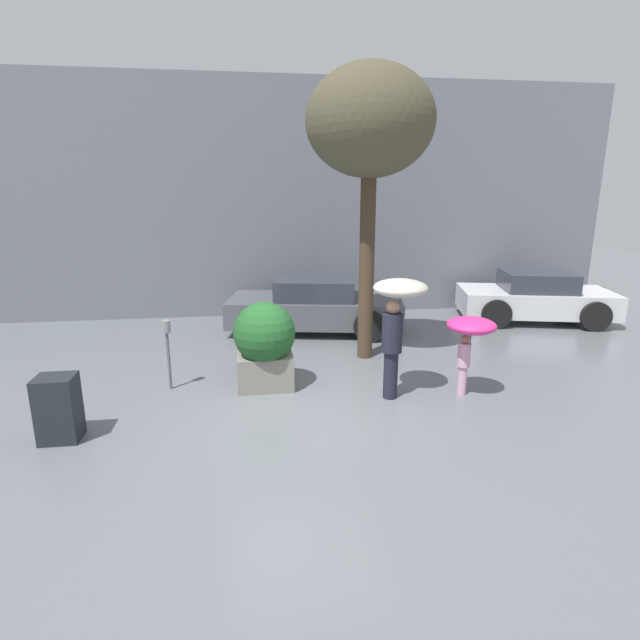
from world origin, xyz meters
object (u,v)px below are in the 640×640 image
(planter_box, at_px, (265,342))
(newspaper_box, at_px, (58,409))
(parking_meter, at_px, (167,340))
(person_adult, at_px, (397,309))
(street_tree, at_px, (370,125))
(parked_car_near, at_px, (315,306))
(person_child, at_px, (470,332))
(parked_car_far, at_px, (535,298))

(planter_box, height_order, newspaper_box, planter_box)
(parking_meter, bearing_deg, person_adult, -12.76)
(person_adult, distance_m, newspaper_box, 5.03)
(street_tree, xyz_separation_m, newspaper_box, (-4.84, -2.80, -3.94))
(parked_car_near, relative_size, street_tree, 0.78)
(planter_box, relative_size, parking_meter, 1.24)
(person_adult, distance_m, parking_meter, 3.80)
(street_tree, distance_m, newspaper_box, 6.84)
(planter_box, relative_size, person_child, 1.12)
(parked_car_far, bearing_deg, parking_meter, 125.35)
(parked_car_near, bearing_deg, person_child, -144.84)
(parked_car_near, height_order, street_tree, street_tree)
(person_adult, xyz_separation_m, newspaper_box, (-4.86, -0.79, -1.01))
(planter_box, xyz_separation_m, street_tree, (2.04, 1.35, 3.58))
(parking_meter, bearing_deg, parked_car_far, 21.54)
(parked_car_far, relative_size, parking_meter, 3.34)
(person_adult, distance_m, street_tree, 3.56)
(person_adult, bearing_deg, planter_box, 133.75)
(planter_box, relative_size, parked_car_near, 0.35)
(parked_car_far, xyz_separation_m, newspaper_box, (-9.79, -5.01, -0.15))
(parked_car_far, bearing_deg, planter_box, 130.78)
(person_child, height_order, parked_car_near, person_child)
(planter_box, xyz_separation_m, newspaper_box, (-2.80, -1.45, -0.36))
(person_child, xyz_separation_m, parking_meter, (-4.83, 0.99, -0.23))
(planter_box, height_order, parking_meter, planter_box)
(person_child, bearing_deg, street_tree, 176.11)
(planter_box, xyz_separation_m, person_adult, (2.06, -0.66, 0.65))
(parked_car_near, relative_size, parked_car_far, 1.07)
(parked_car_far, xyz_separation_m, parking_meter, (-8.59, -3.39, 0.27))
(person_adult, height_order, person_child, person_adult)
(planter_box, bearing_deg, person_child, -14.33)
(parked_car_far, distance_m, parking_meter, 9.24)
(person_adult, distance_m, person_child, 1.23)
(parked_car_near, height_order, parked_car_far, same)
(person_child, distance_m, parking_meter, 4.93)
(person_adult, relative_size, newspaper_box, 2.15)
(parked_car_far, relative_size, newspaper_box, 4.44)
(parked_car_near, bearing_deg, parked_car_far, -77.82)
(person_adult, height_order, parked_car_far, person_adult)
(person_adult, xyz_separation_m, street_tree, (-0.03, 2.01, 2.93))
(person_adult, bearing_deg, person_child, -36.27)
(parked_car_near, relative_size, parking_meter, 3.58)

